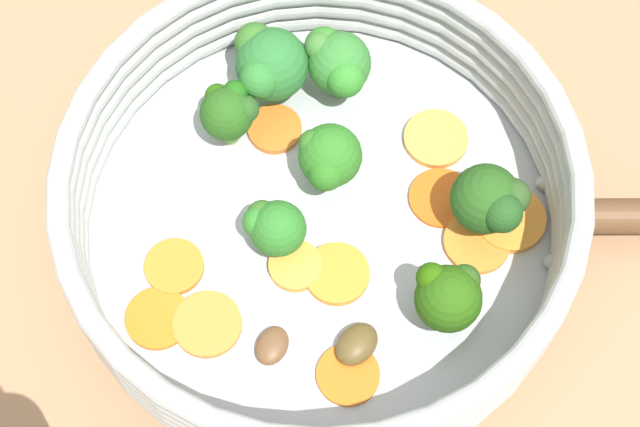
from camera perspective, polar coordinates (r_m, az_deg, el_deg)
ground_plane at (r=0.63m, az=0.00°, el=-1.09°), size 4.00×4.00×0.00m
skillet at (r=0.63m, az=0.00°, el=-0.83°), size 0.28×0.28×0.01m
skillet_rim_wall at (r=0.59m, az=0.00°, el=0.70°), size 0.29×0.29×0.06m
skillet_rivet_left at (r=0.62m, az=12.21°, el=-2.39°), size 0.01×0.01×0.01m
skillet_rivet_right at (r=0.64m, az=11.82°, el=1.60°), size 0.01×0.01×0.01m
carrot_slice_0 at (r=0.63m, az=10.09°, el=-0.29°), size 0.05×0.05×0.01m
carrot_slice_1 at (r=0.61m, az=-7.78°, el=-2.82°), size 0.04×0.04×0.00m
carrot_slice_2 at (r=0.59m, az=1.51°, el=-8.59°), size 0.05×0.05×0.00m
carrot_slice_3 at (r=0.62m, az=8.38°, el=-1.51°), size 0.05×0.05×0.00m
carrot_slice_4 at (r=0.65m, az=6.20°, el=3.99°), size 0.05×0.05×0.00m
carrot_slice_5 at (r=0.61m, az=0.91°, el=-3.24°), size 0.05×0.05×0.01m
carrot_slice_6 at (r=0.61m, az=-1.33°, el=-2.81°), size 0.03×0.03×0.01m
carrot_slice_7 at (r=0.61m, az=-8.64°, el=-5.54°), size 0.05×0.05×0.00m
carrot_slice_8 at (r=0.60m, az=-6.03°, el=-5.89°), size 0.05×0.05×0.00m
carrot_slice_9 at (r=0.63m, az=6.47°, el=0.83°), size 0.05×0.05×0.00m
carrot_slice_10 at (r=0.65m, az=-2.43°, el=4.52°), size 0.05×0.05×0.00m
broccoli_floret_0 at (r=0.64m, az=0.88°, el=8.07°), size 0.04×0.04×0.05m
broccoli_floret_1 at (r=0.58m, az=6.85°, el=-4.40°), size 0.04×0.04×0.05m
broccoli_floret_2 at (r=0.60m, az=-2.49°, el=-0.71°), size 0.04×0.03×0.04m
broccoli_floret_3 at (r=0.62m, az=-4.90°, el=5.47°), size 0.03×0.03×0.05m
broccoli_floret_4 at (r=0.60m, az=9.08°, el=0.67°), size 0.04×0.04×0.05m
broccoli_floret_5 at (r=0.64m, az=-2.76°, el=7.98°), size 0.05×0.05×0.05m
broccoli_floret_6 at (r=0.61m, az=0.62°, el=2.96°), size 0.04×0.04×0.05m
mushroom_piece_0 at (r=0.59m, az=1.97°, el=-6.98°), size 0.03×0.03×0.01m
mushroom_piece_1 at (r=0.59m, az=-2.57°, el=-7.05°), size 0.02×0.03×0.01m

